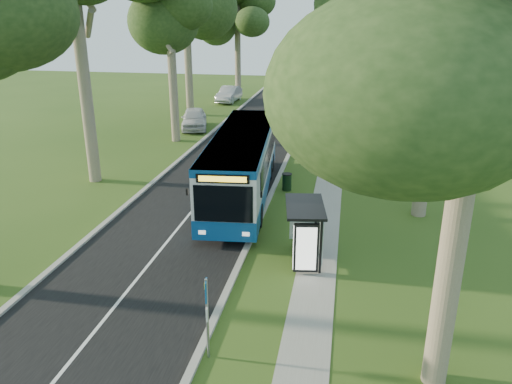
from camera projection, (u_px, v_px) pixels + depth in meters
ground at (243, 258)px, 20.07m from camera, size 120.00×120.00×0.00m
road at (220, 177)px, 29.91m from camera, size 7.00×100.00×0.02m
kerb_east at (278, 179)px, 29.29m from camera, size 0.25×100.00×0.12m
kerb_west at (164, 173)px, 30.48m from camera, size 0.25×100.00×0.12m
centre_line at (220, 176)px, 29.90m from camera, size 0.12×100.00×0.00m
footpath at (329, 183)px, 28.80m from camera, size 1.50×100.00×0.02m
bus at (242, 164)px, 26.20m from camera, size 3.83×13.13×3.43m
bus_stop_sign at (207, 309)px, 13.79m from camera, size 0.12×0.36×2.53m
bus_shelter at (307, 226)px, 19.06m from camera, size 1.84×2.89×2.32m
litter_bin at (287, 182)px, 27.54m from camera, size 0.55×0.55×0.96m
car_white at (194, 119)px, 41.92m from camera, size 3.31×5.42×1.72m
car_silver at (229, 94)px, 54.41m from camera, size 1.99×5.08×1.65m
tree_west_c at (169, 7)px, 34.96m from camera, size 5.20×5.20×12.95m
tree_west_e at (237, 4)px, 53.20m from camera, size 5.20×5.20×13.63m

